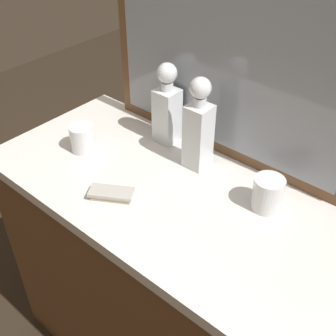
{
  "coord_description": "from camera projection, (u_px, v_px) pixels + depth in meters",
  "views": [
    {
      "loc": [
        0.66,
        -0.76,
        1.76
      ],
      "look_at": [
        0.0,
        0.0,
        0.99
      ],
      "focal_mm": 46.51,
      "sensor_mm": 36.0,
      "label": 1
    }
  ],
  "objects": [
    {
      "name": "crystal_decanter_right",
      "position": [
        198.0,
        132.0,
        1.34
      ],
      "size": [
        0.07,
        0.07,
        0.31
      ],
      "color": "white",
      "rests_on": "dresser"
    },
    {
      "name": "silver_brush_left",
      "position": [
        111.0,
        194.0,
        1.28
      ],
      "size": [
        0.14,
        0.12,
        0.02
      ],
      "color": "#B7A88C",
      "rests_on": "dresser"
    },
    {
      "name": "crystal_decanter_far_left",
      "position": [
        167.0,
        111.0,
        1.46
      ],
      "size": [
        0.07,
        0.07,
        0.29
      ],
      "color": "white",
      "rests_on": "dresser"
    },
    {
      "name": "crystal_tumbler_far_left",
      "position": [
        268.0,
        195.0,
        1.22
      ],
      "size": [
        0.09,
        0.09,
        0.1
      ],
      "color": "white",
      "rests_on": "dresser"
    },
    {
      "name": "crystal_tumbler_far_right",
      "position": [
        83.0,
        139.0,
        1.45
      ],
      "size": [
        0.08,
        0.08,
        0.09
      ],
      "color": "white",
      "rests_on": "dresser"
    },
    {
      "name": "dresser_mirror",
      "position": [
        227.0,
        69.0,
        1.29
      ],
      "size": [
        0.89,
        0.03,
        0.59
      ],
      "color": "brown",
      "rests_on": "dresser"
    },
    {
      "name": "dresser",
      "position": [
        168.0,
        284.0,
        1.59
      ],
      "size": [
        1.19,
        0.57,
        0.91
      ],
      "color": "brown",
      "rests_on": "ground_plane"
    }
  ]
}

